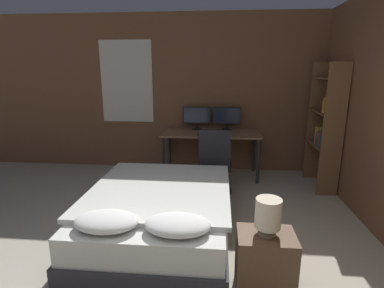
{
  "coord_description": "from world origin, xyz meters",
  "views": [
    {
      "loc": [
        0.34,
        -1.6,
        1.8
      ],
      "look_at": [
        -0.04,
        2.48,
        0.75
      ],
      "focal_mm": 28.0,
      "sensor_mm": 36.0,
      "label": 1
    }
  ],
  "objects_px": {
    "bed": "(159,214)",
    "nightstand": "(265,264)",
    "computer_mouse": "(229,135)",
    "monitor_left": "(197,117)",
    "monitor_right": "(227,117)",
    "bedside_lamp": "(268,214)",
    "bookshelf": "(326,124)",
    "office_chair": "(214,168)",
    "desk": "(211,137)",
    "keyboard": "(211,135)"
  },
  "relations": [
    {
      "from": "bed",
      "to": "nightstand",
      "type": "distance_m",
      "value": 1.26
    },
    {
      "from": "computer_mouse",
      "to": "monitor_left",
      "type": "bearing_deg",
      "value": 138.95
    },
    {
      "from": "bed",
      "to": "monitor_right",
      "type": "xyz_separation_m",
      "value": [
        0.75,
        2.22,
        0.71
      ]
    },
    {
      "from": "bedside_lamp",
      "to": "monitor_right",
      "type": "height_order",
      "value": "monitor_right"
    },
    {
      "from": "monitor_left",
      "to": "bookshelf",
      "type": "distance_m",
      "value": 2.05
    },
    {
      "from": "nightstand",
      "to": "office_chair",
      "type": "relative_size",
      "value": 0.54
    },
    {
      "from": "desk",
      "to": "computer_mouse",
      "type": "distance_m",
      "value": 0.39
    },
    {
      "from": "keyboard",
      "to": "monitor_left",
      "type": "bearing_deg",
      "value": 118.18
    },
    {
      "from": "monitor_right",
      "to": "keyboard",
      "type": "xyz_separation_m",
      "value": [
        -0.26,
        -0.48,
        -0.21
      ]
    },
    {
      "from": "office_chair",
      "to": "bookshelf",
      "type": "bearing_deg",
      "value": 13.01
    },
    {
      "from": "office_chair",
      "to": "desk",
      "type": "bearing_deg",
      "value": 95.83
    },
    {
      "from": "monitor_right",
      "to": "keyboard",
      "type": "bearing_deg",
      "value": -118.18
    },
    {
      "from": "monitor_left",
      "to": "office_chair",
      "type": "bearing_deg",
      "value": -71.42
    },
    {
      "from": "computer_mouse",
      "to": "nightstand",
      "type": "bearing_deg",
      "value": -84.75
    },
    {
      "from": "nightstand",
      "to": "bedside_lamp",
      "type": "bearing_deg",
      "value": -90.0
    },
    {
      "from": "desk",
      "to": "bed",
      "type": "bearing_deg",
      "value": -103.96
    },
    {
      "from": "nightstand",
      "to": "bookshelf",
      "type": "height_order",
      "value": "bookshelf"
    },
    {
      "from": "nightstand",
      "to": "monitor_left",
      "type": "distance_m",
      "value": 3.15
    },
    {
      "from": "bedside_lamp",
      "to": "bookshelf",
      "type": "xyz_separation_m",
      "value": [
        1.17,
        2.35,
        0.28
      ]
    },
    {
      "from": "nightstand",
      "to": "computer_mouse",
      "type": "height_order",
      "value": "computer_mouse"
    },
    {
      "from": "keyboard",
      "to": "computer_mouse",
      "type": "xyz_separation_m",
      "value": [
        0.3,
        0.0,
        0.01
      ]
    },
    {
      "from": "bedside_lamp",
      "to": "desk",
      "type": "xyz_separation_m",
      "value": [
        -0.52,
        2.73,
        -0.03
      ]
    },
    {
      "from": "computer_mouse",
      "to": "office_chair",
      "type": "distance_m",
      "value": 0.68
    },
    {
      "from": "nightstand",
      "to": "bedside_lamp",
      "type": "height_order",
      "value": "bedside_lamp"
    },
    {
      "from": "monitor_right",
      "to": "office_chair",
      "type": "distance_m",
      "value": 1.17
    },
    {
      "from": "keyboard",
      "to": "bookshelf",
      "type": "height_order",
      "value": "bookshelf"
    },
    {
      "from": "monitor_left",
      "to": "bookshelf",
      "type": "relative_size",
      "value": 0.26
    },
    {
      "from": "bedside_lamp",
      "to": "keyboard",
      "type": "xyz_separation_m",
      "value": [
        -0.52,
        2.49,
        0.06
      ]
    },
    {
      "from": "desk",
      "to": "computer_mouse",
      "type": "height_order",
      "value": "computer_mouse"
    },
    {
      "from": "keyboard",
      "to": "office_chair",
      "type": "xyz_separation_m",
      "value": [
        0.08,
        -0.52,
        -0.37
      ]
    },
    {
      "from": "keyboard",
      "to": "desk",
      "type": "bearing_deg",
      "value": 90.0
    },
    {
      "from": "bedside_lamp",
      "to": "bookshelf",
      "type": "bearing_deg",
      "value": 63.4
    },
    {
      "from": "office_chair",
      "to": "bookshelf",
      "type": "xyz_separation_m",
      "value": [
        1.62,
        0.37,
        0.6
      ]
    },
    {
      "from": "monitor_right",
      "to": "bookshelf",
      "type": "height_order",
      "value": "bookshelf"
    },
    {
      "from": "monitor_right",
      "to": "office_chair",
      "type": "height_order",
      "value": "monitor_right"
    },
    {
      "from": "office_chair",
      "to": "bed",
      "type": "bearing_deg",
      "value": -114.97
    },
    {
      "from": "monitor_right",
      "to": "computer_mouse",
      "type": "relative_size",
      "value": 6.85
    },
    {
      "from": "monitor_right",
      "to": "bookshelf",
      "type": "distance_m",
      "value": 1.57
    },
    {
      "from": "nightstand",
      "to": "desk",
      "type": "height_order",
      "value": "desk"
    },
    {
      "from": "bedside_lamp",
      "to": "computer_mouse",
      "type": "bearing_deg",
      "value": 95.25
    },
    {
      "from": "bookshelf",
      "to": "bed",
      "type": "bearing_deg",
      "value": -143.92
    },
    {
      "from": "bedside_lamp",
      "to": "office_chair",
      "type": "height_order",
      "value": "office_chair"
    },
    {
      "from": "bed",
      "to": "bedside_lamp",
      "type": "relative_size",
      "value": 6.37
    },
    {
      "from": "monitor_left",
      "to": "computer_mouse",
      "type": "height_order",
      "value": "monitor_left"
    },
    {
      "from": "keyboard",
      "to": "bookshelf",
      "type": "xyz_separation_m",
      "value": [
        1.7,
        -0.14,
        0.23
      ]
    },
    {
      "from": "bed",
      "to": "computer_mouse",
      "type": "distance_m",
      "value": 1.97
    },
    {
      "from": "monitor_left",
      "to": "office_chair",
      "type": "distance_m",
      "value": 1.21
    },
    {
      "from": "monitor_left",
      "to": "monitor_right",
      "type": "xyz_separation_m",
      "value": [
        0.52,
        0.0,
        0.0
      ]
    },
    {
      "from": "bedside_lamp",
      "to": "bed",
      "type": "bearing_deg",
      "value": 143.58
    },
    {
      "from": "bedside_lamp",
      "to": "monitor_left",
      "type": "xyz_separation_m",
      "value": [
        -0.78,
        2.97,
        0.27
      ]
    }
  ]
}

